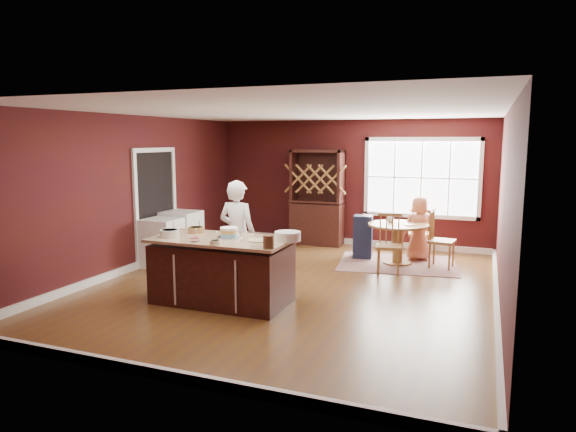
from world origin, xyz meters
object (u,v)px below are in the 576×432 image
Objects in this scene: chair_east at (442,239)px; hutch at (317,197)px; baker at (238,235)px; chair_north at (419,232)px; washer at (162,243)px; toddler at (363,216)px; kitchen_island at (222,272)px; seated_woman at (419,228)px; layer_cake at (229,232)px; chair_south at (389,244)px; dryer at (182,235)px; high_chair at (363,236)px; dining_table at (398,235)px.

hutch is (-2.74, 1.21, 0.50)m from chair_east.
baker is 1.57× the size of chair_east.
washer is at bearing 23.25° from chair_north.
toddler is (-1.53, 0.36, 0.28)m from chair_east.
kitchen_island is 0.80m from baker.
seated_woman is at bearing 58.21° from kitchen_island.
hutch reaches higher than toddler.
layer_cake is 0.36× the size of chair_north.
washer is (-1.97, -2.94, -0.60)m from hutch.
chair_south is 1.07× the size of chair_north.
toddler is at bearing -110.46° from baker.
toddler is at bearing 24.61° from dryer.
dryer reaches higher than high_chair.
chair_east reaches higher than dryer.
seated_woman reaches higher than toddler.
baker reaches higher than seated_woman.
chair_south is 0.85× the size of seated_woman.
chair_east is at bearing -0.80° from dining_table.
baker reaches higher than washer.
toddler is at bearing 72.18° from layer_cake.
chair_south is 1.26m from seated_woman.
hutch reaches higher than kitchen_island.
baker reaches higher than dryer.
dryer is (-3.89, -0.36, -0.05)m from chair_south.
washer is (-4.21, -2.58, -0.04)m from chair_north.
baker is at bearing 46.80° from chair_north.
hutch reaches higher than chair_south.
toddler is (1.19, 3.52, 0.37)m from kitchen_island.
chair_south is 0.50× the size of hutch.
high_chair is (-0.68, 0.99, -0.08)m from chair_south.
washer is (-3.89, -1.00, -0.08)m from chair_south.
baker is 2.37m from dryer.
layer_cake is (0.08, 0.08, 0.55)m from kitchen_island.
chair_east reaches higher than high_chair.
chair_north is (2.14, 3.93, -0.51)m from layer_cake.
chair_north reaches higher than high_chair.
chair_south is at bearing 139.06° from chair_east.
layer_cake is 0.29× the size of seated_woman.
baker is (-0.10, 0.69, 0.40)m from kitchen_island.
hutch reaches higher than chair_north.
chair_east is (0.78, -0.01, -0.00)m from dining_table.
hutch reaches higher than baker.
dining_table is 2.34m from hutch.
high_chair is at bearing 70.28° from kitchen_island.
kitchen_island is 2.87m from dryer.
layer_cake is at bearing -88.70° from hutch.
baker is at bearing 28.14° from seated_woman.
washer is (-3.93, -1.75, -0.10)m from dining_table.
layer_cake reaches higher than dining_table.
chair_south is at bearing -92.61° from dining_table.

